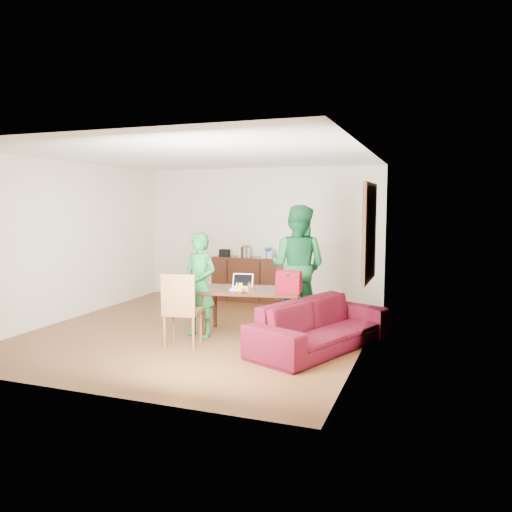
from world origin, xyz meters
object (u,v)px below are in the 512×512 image
at_px(laptop, 241,286).
at_px(chair, 183,325).
at_px(person_near, 200,285).
at_px(bottle, 250,288).
at_px(table, 252,295).
at_px(red_bag, 289,284).
at_px(person_far, 298,266).
at_px(sofa, 320,325).

bearing_deg(laptop, chair, -132.69).
xyz_separation_m(person_near, bottle, (0.81, -0.03, 0.00)).
xyz_separation_m(table, laptop, (-0.14, -0.06, 0.13)).
bearing_deg(bottle, chair, -146.55).
height_order(person_near, red_bag, person_near).
xyz_separation_m(person_far, sofa, (0.62, -1.09, -0.65)).
bearing_deg(table, laptop, -168.23).
relative_size(table, laptop, 4.57).
xyz_separation_m(red_bag, sofa, (0.54, -0.31, -0.49)).
bearing_deg(person_near, laptop, 40.93).
bearing_deg(person_far, bottle, 76.84).
bearing_deg(person_far, laptop, 55.85).
bearing_deg(red_bag, sofa, -32.11).
xyz_separation_m(table, sofa, (1.15, -0.39, -0.28)).
distance_m(chair, person_far, 2.13).
distance_m(table, laptop, 0.20).
bearing_deg(bottle, person_near, 178.12).
xyz_separation_m(chair, red_bag, (1.29, 0.84, 0.52)).
height_order(chair, person_near, person_near).
bearing_deg(laptop, person_near, -161.29).
bearing_deg(red_bag, chair, -149.44).
xyz_separation_m(person_far, bottle, (-0.41, -1.09, -0.20)).
relative_size(laptop, bottle, 1.97).
height_order(table, red_bag, red_bag).
height_order(laptop, sofa, laptop).
bearing_deg(person_near, red_bag, 23.82).
height_order(table, person_far, person_far).
xyz_separation_m(chair, laptop, (0.54, 0.86, 0.43)).
xyz_separation_m(person_near, red_bag, (1.30, 0.28, 0.04)).
relative_size(person_near, sofa, 0.69).
distance_m(laptop, red_bag, 0.76).
bearing_deg(person_near, person_far, 52.56).
xyz_separation_m(chair, bottle, (0.80, 0.53, 0.48)).
bearing_deg(table, chair, -136.47).
bearing_deg(chair, person_far, 42.12).
distance_m(person_near, bottle, 0.81).
distance_m(chair, sofa, 1.91).
bearing_deg(bottle, sofa, -0.04).
bearing_deg(table, bottle, -83.24).
height_order(person_far, red_bag, person_far).
bearing_deg(person_far, red_bag, 103.52).
distance_m(bottle, sofa, 1.13).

